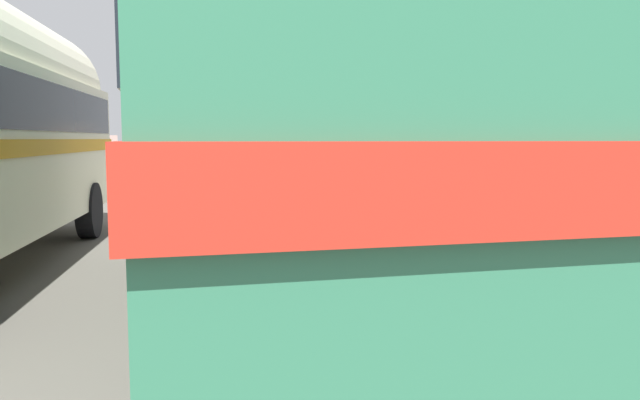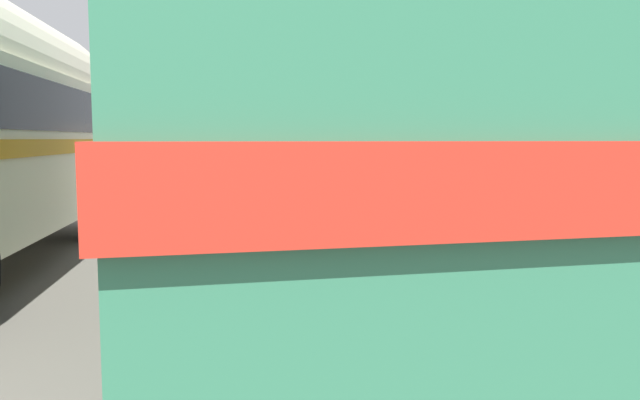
% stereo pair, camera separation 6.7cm
% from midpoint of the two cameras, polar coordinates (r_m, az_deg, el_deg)
% --- Properties ---
extents(ground, '(32.00, 26.00, 0.02)m').
position_cam_midpoint_polar(ground, '(8.70, 22.54, -6.15)').
color(ground, '#525047').
extents(breakwater, '(31.36, 1.89, 2.24)m').
position_cam_midpoint_polar(breakwater, '(20.14, 13.01, 2.39)').
color(breakwater, gray).
rests_on(breakwater, ground).
extents(vintage_coach, '(5.09, 8.89, 3.70)m').
position_cam_midpoint_polar(vintage_coach, '(5.46, -1.55, 9.05)').
color(vintage_coach, black).
rests_on(vintage_coach, ground).
extents(lamp_post, '(0.64, 0.93, 6.87)m').
position_cam_midpoint_polar(lamp_post, '(15.19, 21.90, 13.31)').
color(lamp_post, '#5B5B60').
rests_on(lamp_post, ground).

